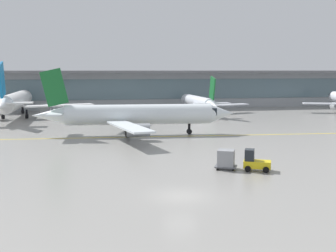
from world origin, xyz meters
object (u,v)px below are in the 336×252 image
(taxiing_regional_jet, at_px, (137,115))
(cargo_dolly_lead, at_px, (226,159))
(baggage_tug, at_px, (255,162))
(gate_airplane_1, at_px, (16,101))
(gate_airplane_2, at_px, (198,102))

(taxiing_regional_jet, height_order, cargo_dolly_lead, taxiing_regional_jet)
(baggage_tug, xyz_separation_m, cargo_dolly_lead, (-2.56, 1.18, 0.16))
(gate_airplane_1, bearing_deg, baggage_tug, -150.32)
(taxiing_regional_jet, bearing_deg, baggage_tug, -67.77)
(taxiing_regional_jet, bearing_deg, gate_airplane_2, 63.92)
(gate_airplane_1, xyz_separation_m, gate_airplane_2, (38.82, 1.67, -0.81))
(gate_airplane_2, xyz_separation_m, taxiing_regional_jet, (-17.41, -30.08, 0.46))
(baggage_tug, relative_size, cargo_dolly_lead, 1.14)
(cargo_dolly_lead, bearing_deg, gate_airplane_2, 102.77)
(gate_airplane_2, relative_size, taxiing_regional_jet, 0.85)
(gate_airplane_2, bearing_deg, cargo_dolly_lead, 166.03)
(baggage_tug, bearing_deg, gate_airplane_1, 143.60)
(taxiing_regional_jet, bearing_deg, cargo_dolly_lead, -72.47)
(gate_airplane_2, bearing_deg, taxiing_regional_jet, 147.88)
(cargo_dolly_lead, bearing_deg, taxiing_regional_jet, 128.23)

